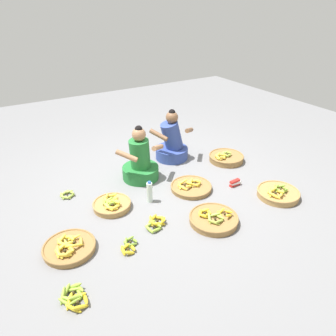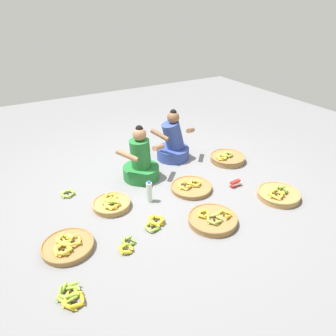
{
  "view_description": "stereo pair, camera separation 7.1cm",
  "coord_description": "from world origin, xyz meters",
  "px_view_note": "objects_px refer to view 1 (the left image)",
  "views": [
    {
      "loc": [
        -1.85,
        -3.28,
        2.32
      ],
      "look_at": [
        0.0,
        -0.2,
        0.35
      ],
      "focal_mm": 33.52,
      "sensor_mm": 36.0,
      "label": 1
    },
    {
      "loc": [
        -1.79,
        -3.31,
        2.32
      ],
      "look_at": [
        0.0,
        -0.2,
        0.35
      ],
      "focal_mm": 33.52,
      "sensor_mm": 36.0,
      "label": 2
    }
  ],
  "objects_px": {
    "vendor_woman_behind": "(172,143)",
    "banana_basket_back_left": "(112,204)",
    "banana_basket_near_vendor": "(191,187)",
    "loose_bananas_near_bicycle": "(74,297)",
    "banana_basket_front_left": "(214,219)",
    "banana_basket_front_right": "(278,193)",
    "banana_basket_mid_right": "(226,157)",
    "loose_bananas_mid_left": "(129,246)",
    "water_bottle": "(150,192)",
    "banana_basket_back_right": "(69,247)",
    "loose_bananas_back_center": "(67,194)",
    "packet_carton_stack": "(235,183)",
    "vendor_woman_front": "(140,162)",
    "loose_bananas_front_center": "(157,223)"
  },
  "relations": [
    {
      "from": "banana_basket_front_right",
      "to": "banana_basket_back_left",
      "type": "bearing_deg",
      "value": 155.73
    },
    {
      "from": "loose_bananas_back_center",
      "to": "loose_bananas_near_bicycle",
      "type": "distance_m",
      "value": 1.69
    },
    {
      "from": "banana_basket_front_left",
      "to": "vendor_woman_front",
      "type": "bearing_deg",
      "value": 101.11
    },
    {
      "from": "banana_basket_mid_right",
      "to": "packet_carton_stack",
      "type": "height_order",
      "value": "banana_basket_mid_right"
    },
    {
      "from": "banana_basket_front_right",
      "to": "banana_basket_back_right",
      "type": "relative_size",
      "value": 1.0
    },
    {
      "from": "vendor_woman_behind",
      "to": "loose_bananas_mid_left",
      "type": "bearing_deg",
      "value": -133.74
    },
    {
      "from": "banana_basket_near_vendor",
      "to": "water_bottle",
      "type": "height_order",
      "value": "water_bottle"
    },
    {
      "from": "banana_basket_near_vendor",
      "to": "banana_basket_mid_right",
      "type": "relative_size",
      "value": 1.02
    },
    {
      "from": "banana_basket_back_left",
      "to": "packet_carton_stack",
      "type": "relative_size",
      "value": 2.63
    },
    {
      "from": "banana_basket_front_right",
      "to": "loose_bananas_near_bicycle",
      "type": "height_order",
      "value": "banana_basket_front_right"
    },
    {
      "from": "water_bottle",
      "to": "banana_basket_back_right",
      "type": "bearing_deg",
      "value": -162.66
    },
    {
      "from": "banana_basket_back_right",
      "to": "banana_basket_near_vendor",
      "type": "bearing_deg",
      "value": 10.35
    },
    {
      "from": "banana_basket_back_right",
      "to": "loose_bananas_mid_left",
      "type": "bearing_deg",
      "value": -28.34
    },
    {
      "from": "vendor_woman_behind",
      "to": "banana_basket_near_vendor",
      "type": "height_order",
      "value": "vendor_woman_behind"
    },
    {
      "from": "vendor_woman_behind",
      "to": "water_bottle",
      "type": "bearing_deg",
      "value": -134.47
    },
    {
      "from": "banana_basket_front_left",
      "to": "loose_bananas_front_center",
      "type": "distance_m",
      "value": 0.67
    },
    {
      "from": "banana_basket_front_left",
      "to": "loose_bananas_mid_left",
      "type": "height_order",
      "value": "banana_basket_front_left"
    },
    {
      "from": "vendor_woman_behind",
      "to": "banana_basket_back_left",
      "type": "xyz_separation_m",
      "value": [
        -1.36,
        -0.79,
        -0.21
      ]
    },
    {
      "from": "vendor_woman_front",
      "to": "banana_basket_back_left",
      "type": "distance_m",
      "value": 0.83
    },
    {
      "from": "vendor_woman_front",
      "to": "banana_basket_near_vendor",
      "type": "height_order",
      "value": "vendor_woman_front"
    },
    {
      "from": "banana_basket_back_right",
      "to": "water_bottle",
      "type": "xyz_separation_m",
      "value": [
        1.14,
        0.35,
        0.1
      ]
    },
    {
      "from": "banana_basket_back_left",
      "to": "banana_basket_mid_right",
      "type": "xyz_separation_m",
      "value": [
        2.05,
        0.26,
        0.01
      ]
    },
    {
      "from": "banana_basket_mid_right",
      "to": "banana_basket_front_left",
      "type": "bearing_deg",
      "value": -135.35
    },
    {
      "from": "banana_basket_front_left",
      "to": "packet_carton_stack",
      "type": "height_order",
      "value": "banana_basket_front_left"
    },
    {
      "from": "banana_basket_mid_right",
      "to": "packet_carton_stack",
      "type": "relative_size",
      "value": 3.05
    },
    {
      "from": "banana_basket_front_left",
      "to": "loose_bananas_front_center",
      "type": "bearing_deg",
      "value": 153.4
    },
    {
      "from": "banana_basket_back_right",
      "to": "packet_carton_stack",
      "type": "relative_size",
      "value": 3.02
    },
    {
      "from": "banana_basket_near_vendor",
      "to": "loose_bananas_back_center",
      "type": "xyz_separation_m",
      "value": [
        -1.5,
        0.7,
        -0.01
      ]
    },
    {
      "from": "water_bottle",
      "to": "banana_basket_mid_right",
      "type": "bearing_deg",
      "value": 13.35
    },
    {
      "from": "loose_bananas_back_center",
      "to": "packet_carton_stack",
      "type": "relative_size",
      "value": 1.19
    },
    {
      "from": "vendor_woman_front",
      "to": "banana_basket_back_right",
      "type": "bearing_deg",
      "value": -144.0
    },
    {
      "from": "vendor_woman_behind",
      "to": "banana_basket_back_left",
      "type": "relative_size",
      "value": 1.73
    },
    {
      "from": "vendor_woman_behind",
      "to": "loose_bananas_near_bicycle",
      "type": "distance_m",
      "value": 2.88
    },
    {
      "from": "banana_basket_mid_right",
      "to": "loose_bananas_mid_left",
      "type": "bearing_deg",
      "value": -154.89
    },
    {
      "from": "banana_basket_near_vendor",
      "to": "banana_basket_back_right",
      "type": "bearing_deg",
      "value": -169.65
    },
    {
      "from": "banana_basket_near_vendor",
      "to": "loose_bananas_near_bicycle",
      "type": "relative_size",
      "value": 1.63
    },
    {
      "from": "banana_basket_front_left",
      "to": "banana_basket_front_right",
      "type": "bearing_deg",
      "value": -0.76
    },
    {
      "from": "vendor_woman_behind",
      "to": "banana_basket_front_right",
      "type": "xyz_separation_m",
      "value": [
        0.61,
        -1.68,
        -0.21
      ]
    },
    {
      "from": "banana_basket_mid_right",
      "to": "loose_bananas_front_center",
      "type": "relative_size",
      "value": 1.81
    },
    {
      "from": "banana_basket_back_right",
      "to": "banana_basket_front_left",
      "type": "bearing_deg",
      "value": -14.31
    },
    {
      "from": "loose_bananas_front_center",
      "to": "water_bottle",
      "type": "relative_size",
      "value": 1.02
    },
    {
      "from": "banana_basket_back_left",
      "to": "banana_basket_mid_right",
      "type": "relative_size",
      "value": 0.86
    },
    {
      "from": "banana_basket_mid_right",
      "to": "packet_carton_stack",
      "type": "bearing_deg",
      "value": -120.66
    },
    {
      "from": "vendor_woman_front",
      "to": "loose_bananas_front_center",
      "type": "bearing_deg",
      "value": -107.4
    },
    {
      "from": "banana_basket_front_right",
      "to": "loose_bananas_back_center",
      "type": "distance_m",
      "value": 2.78
    },
    {
      "from": "banana_basket_near_vendor",
      "to": "vendor_woman_front",
      "type": "bearing_deg",
      "value": 125.34
    },
    {
      "from": "loose_bananas_near_bicycle",
      "to": "loose_bananas_mid_left",
      "type": "distance_m",
      "value": 0.75
    },
    {
      "from": "banana_basket_mid_right",
      "to": "vendor_woman_front",
      "type": "bearing_deg",
      "value": 171.13
    },
    {
      "from": "vendor_woman_front",
      "to": "banana_basket_near_vendor",
      "type": "xyz_separation_m",
      "value": [
        0.45,
        -0.63,
        -0.22
      ]
    },
    {
      "from": "loose_bananas_front_center",
      "to": "loose_bananas_near_bicycle",
      "type": "distance_m",
      "value": 1.22
    }
  ]
}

